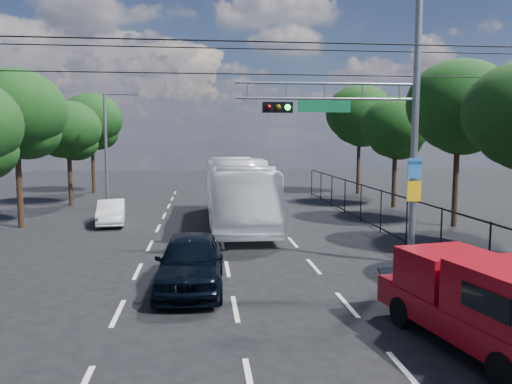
{
  "coord_description": "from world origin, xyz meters",
  "views": [
    {
      "loc": [
        -0.83,
        -8.61,
        4.46
      ],
      "look_at": [
        0.81,
        6.43,
        2.8
      ],
      "focal_mm": 35.0,
      "sensor_mm": 36.0,
      "label": 1
    }
  ],
  "objects": [
    {
      "name": "ground",
      "position": [
        0.0,
        0.0,
        0.0
      ],
      "size": [
        120.0,
        120.0,
        0.0
      ],
      "primitive_type": "plane",
      "color": "black",
      "rests_on": "ground"
    },
    {
      "name": "lane_markings",
      "position": [
        -0.0,
        14.0,
        0.01
      ],
      "size": [
        6.12,
        38.0,
        0.01
      ],
      "color": "beige",
      "rests_on": "ground"
    },
    {
      "name": "signal_mast",
      "position": [
        5.28,
        7.99,
        5.24
      ],
      "size": [
        6.43,
        0.39,
        9.5
      ],
      "color": "slate",
      "rests_on": "ground"
    },
    {
      "name": "streetlight_left",
      "position": [
        -6.33,
        22.0,
        3.94
      ],
      "size": [
        2.09,
        0.22,
        7.08
      ],
      "color": "slate",
      "rests_on": "ground"
    },
    {
      "name": "utility_wires",
      "position": [
        0.0,
        8.83,
        7.23
      ],
      "size": [
        22.0,
        5.04,
        0.74
      ],
      "color": "black",
      "rests_on": "ground"
    },
    {
      "name": "fence_right",
      "position": [
        7.6,
        12.17,
        1.03
      ],
      "size": [
        0.06,
        34.03,
        2.0
      ],
      "color": "black",
      "rests_on": "ground"
    },
    {
      "name": "tree_right_c",
      "position": [
        11.82,
        15.02,
        5.73
      ],
      "size": [
        5.1,
        5.1,
        8.29
      ],
      "color": "black",
      "rests_on": "ground"
    },
    {
      "name": "tree_right_d",
      "position": [
        11.42,
        22.02,
        4.85
      ],
      "size": [
        4.32,
        4.32,
        7.02
      ],
      "color": "black",
      "rests_on": "ground"
    },
    {
      "name": "tree_right_e",
      "position": [
        11.62,
        30.02,
        5.94
      ],
      "size": [
        5.28,
        5.28,
        8.58
      ],
      "color": "black",
      "rests_on": "ground"
    },
    {
      "name": "tree_left_c",
      "position": [
        -9.78,
        17.02,
        5.4
      ],
      "size": [
        4.8,
        4.8,
        7.8
      ],
      "color": "black",
      "rests_on": "ground"
    },
    {
      "name": "tree_left_d",
      "position": [
        -9.38,
        25.02,
        4.72
      ],
      "size": [
        4.2,
        4.2,
        6.83
      ],
      "color": "black",
      "rests_on": "ground"
    },
    {
      "name": "tree_left_e",
      "position": [
        -9.58,
        33.02,
        5.53
      ],
      "size": [
        4.92,
        4.92,
        7.99
      ],
      "color": "black",
      "rests_on": "ground"
    },
    {
      "name": "red_pickup",
      "position": [
        5.02,
        0.86,
        1.06
      ],
      "size": [
        2.85,
        5.59,
        1.99
      ],
      "color": "black",
      "rests_on": "ground"
    },
    {
      "name": "navy_hatchback",
      "position": [
        -1.2,
        5.94,
        0.82
      ],
      "size": [
        2.12,
        4.86,
        1.63
      ],
      "primitive_type": "imported",
      "rotation": [
        0.0,
        0.0,
        -0.04
      ],
      "color": "black",
      "rests_on": "ground"
    },
    {
      "name": "white_bus",
      "position": [
        0.96,
        16.74,
        1.7
      ],
      "size": [
        2.93,
        12.22,
        3.4
      ],
      "primitive_type": "imported",
      "rotation": [
        0.0,
        0.0,
        0.01
      ],
      "color": "white",
      "rests_on": "ground"
    },
    {
      "name": "white_van",
      "position": [
        -5.5,
        17.45,
        0.62
      ],
      "size": [
        1.79,
        3.93,
        1.25
      ],
      "primitive_type": "imported",
      "rotation": [
        0.0,
        0.0,
        0.13
      ],
      "color": "silver",
      "rests_on": "ground"
    }
  ]
}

